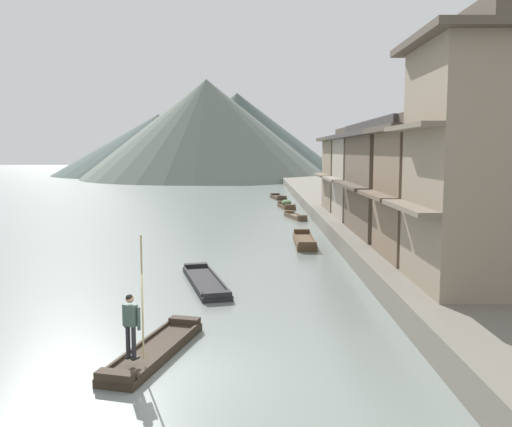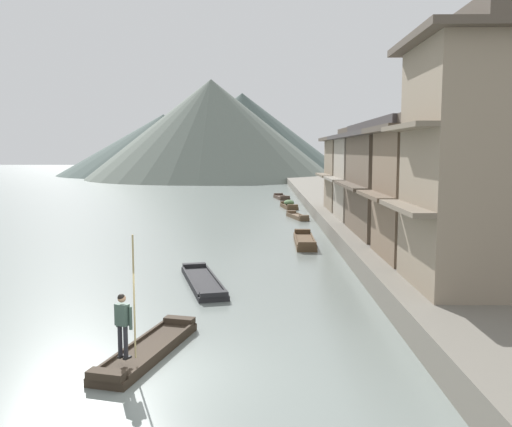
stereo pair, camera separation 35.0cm
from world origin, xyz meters
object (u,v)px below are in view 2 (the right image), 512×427
boat_moored_second (305,241)px  house_waterfront_second (453,186)px  house_waterfront_far (364,170)px  boat_moored_nearest (282,197)px  boat_midriver_drifting (297,216)px  house_waterfront_narrow (375,173)px  house_waterfront_nearest (499,155)px  boatman_person (123,318)px  boat_moored_far (203,282)px  house_waterfront_tall (400,178)px  boat_moored_third (289,205)px  boat_foreground_poled (148,350)px

boat_moored_second → house_waterfront_second: (5.44, -8.74, 3.78)m
house_waterfront_second → house_waterfront_far: (-0.17, 19.27, -0.01)m
boat_moored_nearest → boat_midriver_drifting: bearing=-88.0°
boat_moored_second → house_waterfront_narrow: size_ratio=0.84×
house_waterfront_nearest → house_waterfront_narrow: 18.47m
house_waterfront_second → house_waterfront_nearest: bearing=-93.3°
boat_moored_second → house_waterfront_nearest: 15.48m
boatman_person → boat_moored_far: bearing=84.1°
house_waterfront_narrow → house_waterfront_far: 5.81m
house_waterfront_second → house_waterfront_narrow: 13.48m
boat_moored_nearest → boat_midriver_drifting: (0.64, -18.16, -0.01)m
boat_moored_second → house_waterfront_nearest: bearing=-69.4°
boat_moored_far → house_waterfront_tall: house_waterfront_tall is taller
house_waterfront_far → boat_moored_third: bearing=117.9°
house_waterfront_tall → boat_foreground_poled: bearing=-123.8°
boat_moored_far → house_waterfront_second: 11.02m
boat_moored_far → house_waterfront_nearest: size_ratio=0.64×
boat_moored_nearest → boat_moored_second: size_ratio=0.84×
boat_foreground_poled → boat_moored_nearest: (5.18, 48.01, 0.03)m
boat_moored_far → boat_moored_second: bearing=63.6°
house_waterfront_nearest → boat_foreground_poled: bearing=-160.3°
boat_moored_nearest → house_waterfront_second: (5.73, -39.26, 3.79)m
boat_moored_second → house_waterfront_tall: 6.49m
boat_moored_nearest → house_waterfront_far: 21.10m
boat_foreground_poled → boat_midriver_drifting: boat_midriver_drifting is taller
house_waterfront_second → house_waterfront_narrow: bearing=92.1°
boat_moored_second → house_waterfront_second: bearing=-58.1°
boatman_person → house_waterfront_nearest: (10.93, 5.08, 3.86)m
boat_midriver_drifting → boat_moored_second: bearing=-91.7°
house_waterfront_nearest → house_waterfront_tall: size_ratio=1.09×
boatman_person → house_waterfront_narrow: 25.96m
boatman_person → house_waterfront_far: bearing=69.3°
boat_midriver_drifting → house_waterfront_second: (5.08, -21.10, 3.80)m
boatman_person → house_waterfront_far: (11.04, 29.30, 2.55)m
boat_midriver_drifting → house_waterfront_narrow: 9.68m
house_waterfront_second → house_waterfront_far: size_ratio=1.05×
boat_moored_far → house_waterfront_tall: bearing=38.5°
boat_midriver_drifting → house_waterfront_nearest: house_waterfront_nearest is taller
boat_midriver_drifting → house_waterfront_narrow: size_ratio=0.62×
house_waterfront_tall → boatman_person: bearing=-122.5°
boat_moored_second → boat_midriver_drifting: (0.36, 12.37, -0.02)m
house_waterfront_nearest → boat_midriver_drifting: bearing=100.4°
boat_midriver_drifting → boat_moored_third: bearing=92.1°
boat_moored_second → house_waterfront_far: 12.37m
boat_midriver_drifting → boatman_person: bearing=-101.1°
house_waterfront_tall → house_waterfront_second: bearing=-85.3°
boat_foreground_poled → boatman_person: boatman_person is taller
house_waterfront_tall → house_waterfront_far: (0.38, 12.54, 0.01)m
boat_foreground_poled → house_waterfront_far: house_waterfront_far is taller
boat_moored_far → boat_midriver_drifting: (5.20, 22.10, 0.04)m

